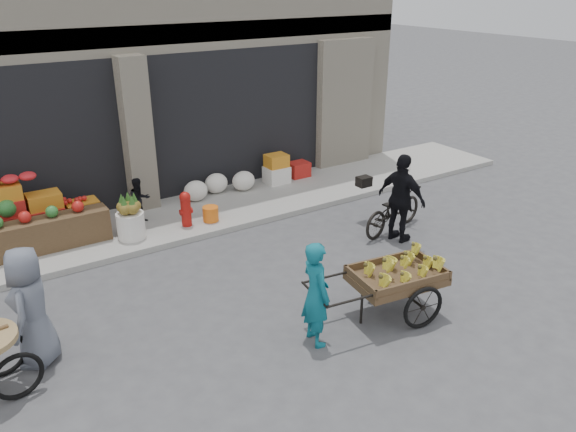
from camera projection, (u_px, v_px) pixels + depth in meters
ground at (264, 320)px, 8.30m from camera, size 80.00×80.00×0.00m
sidewalk at (160, 223)px, 11.43m from camera, size 18.00×2.20×0.12m
building at (86, 37)px, 13.15m from camera, size 14.00×6.45×7.00m
fruit_display at (21, 217)px, 10.16m from camera, size 3.10×1.12×1.24m
pineapple_bin at (131, 225)px, 10.55m from camera, size 0.52×0.52×0.50m
fire_hydrant at (186, 208)px, 11.01m from camera, size 0.22×0.22×0.71m
orange_bucket at (211, 214)px, 11.31m from camera, size 0.32×0.32×0.30m
right_bay_goods at (256, 175)px, 13.07m from camera, size 3.35×0.60×0.70m
seated_person at (139, 201)px, 11.12m from camera, size 0.51×0.43×0.93m
banana_cart at (394, 275)px, 8.17m from camera, size 2.35×1.20×0.94m
vendor_woman at (316, 294)px, 7.53m from camera, size 0.42×0.59×1.52m
vendor_grey at (31, 307)px, 7.11m from camera, size 0.85×0.96×1.64m
bicycle at (393, 210)px, 11.05m from camera, size 1.80×0.94×0.90m
cyclist at (402, 199)px, 10.48m from camera, size 0.62×1.07×1.71m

